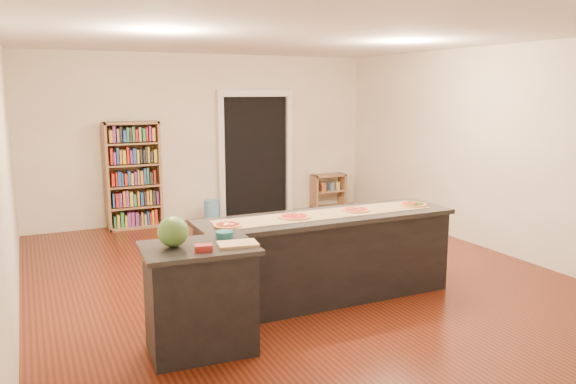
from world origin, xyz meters
name	(u,v)px	position (x,y,z in m)	size (l,w,h in m)	color
room	(295,161)	(0.00, 0.00, 1.40)	(6.00, 7.00, 2.80)	#F0E5CA
doorway	(256,147)	(0.90, 3.46, 1.20)	(1.40, 0.09, 2.21)	black
kitchen_island	(326,256)	(0.00, -0.77, 0.46)	(2.79, 0.75, 0.92)	black
side_counter	(200,298)	(-1.57, -1.39, 0.47)	(0.94, 0.69, 0.93)	black
bookshelf	(133,175)	(-1.28, 3.30, 0.86)	(0.86, 0.30, 1.72)	#9A714B
low_shelf	(328,191)	(2.31, 3.31, 0.32)	(0.64, 0.28, 0.64)	#9A714B
waste_bin	(212,211)	(-0.05, 3.10, 0.19)	(0.26, 0.26, 0.38)	#5492BC
kraft_paper	(326,214)	(0.00, -0.74, 0.92)	(2.42, 0.44, 0.00)	#95734D
watermelon	(173,232)	(-1.77, -1.32, 1.06)	(0.26, 0.26, 0.26)	#144214
cutting_board	(238,244)	(-1.27, -1.51, 0.94)	(0.33, 0.22, 0.02)	tan
package_red	(204,248)	(-1.58, -1.55, 0.96)	(0.14, 0.10, 0.05)	maroon
package_teal	(225,235)	(-1.29, -1.24, 0.96)	(0.15, 0.15, 0.06)	#195966
pizza_a	(228,225)	(-1.12, -0.81, 0.93)	(0.28, 0.28, 0.02)	#C0884A
pizza_b	(294,216)	(-0.37, -0.75, 0.93)	(0.32, 0.32, 0.02)	#C0884A
pizza_c	(356,210)	(0.37, -0.74, 0.93)	(0.31, 0.31, 0.02)	#C0884A
pizza_d	(413,204)	(1.11, -0.77, 0.93)	(0.31, 0.31, 0.02)	#C0884A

